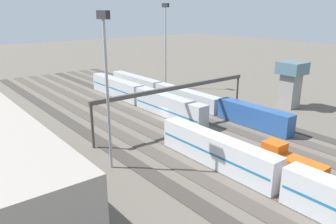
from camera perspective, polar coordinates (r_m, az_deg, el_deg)
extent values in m
plane|color=#60594F|center=(76.38, -1.21, -1.20)|extent=(400.00, 400.00, 0.00)
cube|color=#3D3833|center=(87.57, 7.94, 1.11)|extent=(140.00, 2.80, 0.12)
cube|color=#4C443D|center=(84.15, 5.58, 0.52)|extent=(140.00, 2.80, 0.12)
cube|color=#4C443D|center=(80.89, 3.02, -0.11)|extent=(140.00, 2.80, 0.12)
cube|color=#3D3833|center=(77.82, 0.26, -0.79)|extent=(140.00, 2.80, 0.12)
cube|color=#4C443D|center=(74.95, -2.73, -1.53)|extent=(140.00, 2.80, 0.12)
cube|color=#4C443D|center=(72.32, -5.94, -2.31)|extent=(140.00, 2.80, 0.12)
cube|color=#4C443D|center=(69.95, -9.39, -3.15)|extent=(140.00, 2.80, 0.12)
cube|color=#3D3833|center=(67.86, -13.08, -4.03)|extent=(140.00, 2.80, 0.12)
cube|color=#D85914|center=(52.31, 20.29, -9.08)|extent=(10.00, 3.00, 3.60)
cube|color=#D85914|center=(52.72, 17.81, -5.63)|extent=(3.00, 2.70, 1.40)
cube|color=#B7BABF|center=(77.15, 0.21, 1.04)|extent=(23.00, 3.00, 5.00)
cube|color=#1E6B9E|center=(77.33, 0.21, 0.57)|extent=(22.40, 3.06, 0.36)
cube|color=#B7BABF|center=(96.63, -8.81, 4.17)|extent=(23.00, 3.00, 5.00)
cube|color=#1E6B9E|center=(96.61, -8.82, 4.21)|extent=(22.40, 3.06, 0.36)
cube|color=silver|center=(53.79, 8.24, -6.55)|extent=(23.00, 3.00, 5.00)
cube|color=#1E6B9E|center=(53.80, 8.24, -6.56)|extent=(22.40, 3.06, 0.36)
cube|color=#285193|center=(73.24, 14.46, -0.67)|extent=(18.00, 3.00, 4.40)
cube|color=#B7BABF|center=(87.46, 3.15, 2.56)|extent=(23.00, 3.00, 3.80)
cube|color=#B7BABF|center=(106.27, -5.56, 5.15)|extent=(23.00, 3.00, 3.80)
cylinder|color=#9EA0A5|center=(104.32, -0.42, 10.72)|extent=(0.44, 0.44, 24.59)
cube|color=#262628|center=(103.64, -0.44, 17.82)|extent=(2.80, 0.70, 1.20)
cylinder|color=#9EA0A5|center=(50.56, -10.29, 2.34)|extent=(0.44, 0.44, 22.79)
cube|color=#262628|center=(48.93, -11.06, 16.04)|extent=(2.80, 0.70, 1.20)
cylinder|color=#4C4742|center=(84.53, 11.75, 3.09)|extent=(0.50, 0.50, 8.00)
cylinder|color=#4C4742|center=(60.95, -12.82, -2.52)|extent=(0.50, 0.50, 8.00)
cube|color=#4C4742|center=(69.91, 1.51, 4.21)|extent=(0.70, 40.00, 0.80)
cube|color=gray|center=(89.96, 20.14, 3.44)|extent=(4.00, 4.00, 8.62)
cube|color=slate|center=(88.86, 20.53, 7.07)|extent=(6.00, 6.00, 3.00)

